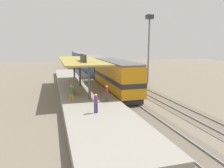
{
  "coord_description": "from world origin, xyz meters",
  "views": [
    {
      "loc": [
        -8.39,
        -30.56,
        6.77
      ],
      "look_at": [
        -1.38,
        -5.49,
        2.0
      ],
      "focal_mm": 34.56,
      "sensor_mm": 36.0,
      "label": 1
    }
  ],
  "objects_px": {
    "passenger_carriage_front": "(92,65)",
    "light_mast": "(149,35)",
    "platform_bench": "(74,91)",
    "passenger_carriage_rear": "(80,59)",
    "person_boarding": "(71,92)",
    "locomotive": "(115,77)",
    "person_waiting": "(96,102)",
    "freight_car": "(125,71)",
    "person_walking": "(107,92)"
  },
  "relations": [
    {
      "from": "passenger_carriage_rear",
      "to": "person_waiting",
      "type": "relative_size",
      "value": 11.7
    },
    {
      "from": "freight_car",
      "to": "person_boarding",
      "type": "distance_m",
      "value": 18.74
    },
    {
      "from": "platform_bench",
      "to": "freight_car",
      "type": "distance_m",
      "value": 15.97
    },
    {
      "from": "locomotive",
      "to": "person_boarding",
      "type": "bearing_deg",
      "value": -137.52
    },
    {
      "from": "light_mast",
      "to": "passenger_carriage_rear",
      "type": "bearing_deg",
      "value": 103.44
    },
    {
      "from": "light_mast",
      "to": "person_walking",
      "type": "height_order",
      "value": "light_mast"
    },
    {
      "from": "locomotive",
      "to": "freight_car",
      "type": "distance_m",
      "value": 10.14
    },
    {
      "from": "locomotive",
      "to": "passenger_carriage_rear",
      "type": "height_order",
      "value": "locomotive"
    },
    {
      "from": "light_mast",
      "to": "passenger_carriage_front",
      "type": "bearing_deg",
      "value": 123.4
    },
    {
      "from": "passenger_carriage_front",
      "to": "platform_bench",
      "type": "bearing_deg",
      "value": -106.01
    },
    {
      "from": "locomotive",
      "to": "freight_car",
      "type": "bearing_deg",
      "value": 62.99
    },
    {
      "from": "platform_bench",
      "to": "person_waiting",
      "type": "relative_size",
      "value": 0.99
    },
    {
      "from": "light_mast",
      "to": "platform_bench",
      "type": "bearing_deg",
      "value": -146.65
    },
    {
      "from": "person_walking",
      "to": "person_boarding",
      "type": "xyz_separation_m",
      "value": [
        -3.56,
        0.98,
        0.0
      ]
    },
    {
      "from": "locomotive",
      "to": "freight_car",
      "type": "xyz_separation_m",
      "value": [
        4.6,
        9.02,
        -0.44
      ]
    },
    {
      "from": "freight_car",
      "to": "person_boarding",
      "type": "height_order",
      "value": "freight_car"
    },
    {
      "from": "freight_car",
      "to": "light_mast",
      "type": "distance_m",
      "value": 7.72
    },
    {
      "from": "passenger_carriage_front",
      "to": "light_mast",
      "type": "bearing_deg",
      "value": -56.6
    },
    {
      "from": "platform_bench",
      "to": "person_walking",
      "type": "height_order",
      "value": "person_walking"
    },
    {
      "from": "locomotive",
      "to": "person_waiting",
      "type": "height_order",
      "value": "locomotive"
    },
    {
      "from": "locomotive",
      "to": "person_waiting",
      "type": "xyz_separation_m",
      "value": [
        -4.89,
        -10.54,
        -0.56
      ]
    },
    {
      "from": "locomotive",
      "to": "passenger_carriage_rear",
      "type": "distance_m",
      "value": 38.8
    },
    {
      "from": "passenger_carriage_rear",
      "to": "person_waiting",
      "type": "xyz_separation_m",
      "value": [
        -4.89,
        -49.34,
        -0.46
      ]
    },
    {
      "from": "locomotive",
      "to": "person_boarding",
      "type": "distance_m",
      "value": 8.93
    },
    {
      "from": "freight_car",
      "to": "person_boarding",
      "type": "xyz_separation_m",
      "value": [
        -11.17,
        -15.04,
        -0.12
      ]
    },
    {
      "from": "passenger_carriage_front",
      "to": "person_waiting",
      "type": "distance_m",
      "value": 28.96
    },
    {
      "from": "light_mast",
      "to": "person_waiting",
      "type": "relative_size",
      "value": 6.84
    },
    {
      "from": "passenger_carriage_front",
      "to": "locomotive",
      "type": "bearing_deg",
      "value": -90.0
    },
    {
      "from": "person_waiting",
      "to": "person_walking",
      "type": "relative_size",
      "value": 1.0
    },
    {
      "from": "platform_bench",
      "to": "passenger_carriage_rear",
      "type": "bearing_deg",
      "value": 81.81
    },
    {
      "from": "freight_car",
      "to": "person_walking",
      "type": "bearing_deg",
      "value": -115.41
    },
    {
      "from": "locomotive",
      "to": "passenger_carriage_front",
      "type": "relative_size",
      "value": 0.72
    },
    {
      "from": "passenger_carriage_rear",
      "to": "freight_car",
      "type": "bearing_deg",
      "value": -81.22
    },
    {
      "from": "freight_car",
      "to": "person_waiting",
      "type": "height_order",
      "value": "freight_car"
    },
    {
      "from": "freight_car",
      "to": "light_mast",
      "type": "height_order",
      "value": "light_mast"
    },
    {
      "from": "person_waiting",
      "to": "person_boarding",
      "type": "xyz_separation_m",
      "value": [
        -1.68,
        4.52,
        0.0
      ]
    },
    {
      "from": "platform_bench",
      "to": "person_boarding",
      "type": "xyz_separation_m",
      "value": [
        -0.57,
        -3.11,
        0.51
      ]
    },
    {
      "from": "platform_bench",
      "to": "locomotive",
      "type": "height_order",
      "value": "locomotive"
    },
    {
      "from": "freight_car",
      "to": "passenger_carriage_front",
      "type": "bearing_deg",
      "value": 117.13
    },
    {
      "from": "passenger_carriage_front",
      "to": "person_waiting",
      "type": "height_order",
      "value": "passenger_carriage_front"
    },
    {
      "from": "passenger_carriage_rear",
      "to": "person_boarding",
      "type": "xyz_separation_m",
      "value": [
        -6.57,
        -44.82,
        -0.46
      ]
    },
    {
      "from": "platform_bench",
      "to": "light_mast",
      "type": "xyz_separation_m",
      "value": [
        13.8,
        9.08,
        7.05
      ]
    },
    {
      "from": "passenger_carriage_front",
      "to": "light_mast",
      "type": "distance_m",
      "value": 15.42
    },
    {
      "from": "passenger_carriage_rear",
      "to": "person_waiting",
      "type": "distance_m",
      "value": 49.58
    },
    {
      "from": "passenger_carriage_front",
      "to": "freight_car",
      "type": "bearing_deg",
      "value": -62.87
    },
    {
      "from": "passenger_carriage_rear",
      "to": "person_boarding",
      "type": "height_order",
      "value": "passenger_carriage_rear"
    },
    {
      "from": "platform_bench",
      "to": "light_mast",
      "type": "height_order",
      "value": "light_mast"
    },
    {
      "from": "locomotive",
      "to": "platform_bench",
      "type": "bearing_deg",
      "value": -154.12
    },
    {
      "from": "platform_bench",
      "to": "freight_car",
      "type": "relative_size",
      "value": 0.14
    },
    {
      "from": "person_walking",
      "to": "passenger_carriage_front",
      "type": "bearing_deg",
      "value": 83.13
    }
  ]
}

